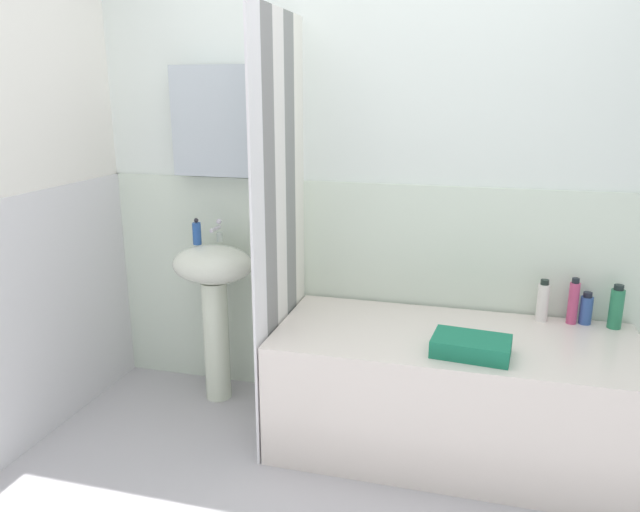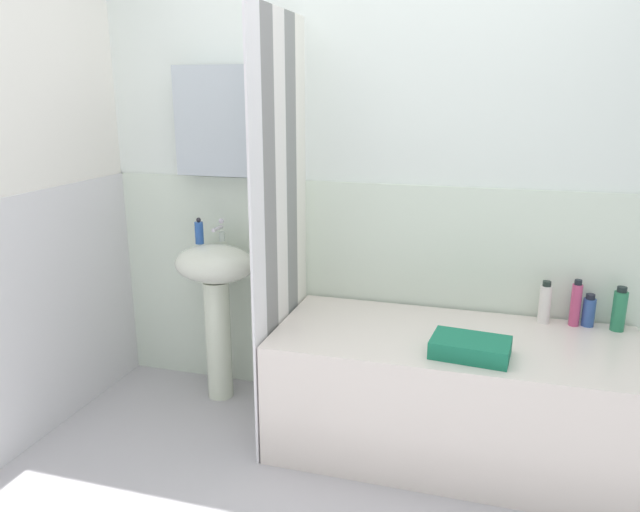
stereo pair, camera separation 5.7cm
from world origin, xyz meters
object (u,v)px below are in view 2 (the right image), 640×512
(sink, at_px, (216,287))
(conditioner_bottle, at_px, (545,303))
(soap_dispenser, at_px, (199,232))
(body_wash_bottle, at_px, (589,311))
(bathtub, at_px, (451,394))
(towel_folded, at_px, (470,347))
(lotion_bottle, at_px, (576,304))
(shampoo_bottle, at_px, (619,310))

(sink, height_order, conditioner_bottle, sink)
(soap_dispenser, relative_size, body_wash_bottle, 0.90)
(bathtub, xyz_separation_m, conditioner_bottle, (0.39, 0.30, 0.39))
(sink, bearing_deg, towel_folded, -15.25)
(body_wash_bottle, bearing_deg, sink, -175.84)
(conditioner_bottle, height_order, towel_folded, conditioner_bottle)
(body_wash_bottle, xyz_separation_m, towel_folded, (-0.52, -0.50, -0.04))
(bathtub, distance_m, lotion_bottle, 0.73)
(lotion_bottle, bearing_deg, body_wash_bottle, 10.45)
(shampoo_bottle, distance_m, conditioner_bottle, 0.32)
(shampoo_bottle, xyz_separation_m, lotion_bottle, (-0.19, 0.01, 0.01))
(sink, distance_m, body_wash_bottle, 1.87)
(sink, distance_m, conditioner_bottle, 1.67)
(shampoo_bottle, height_order, body_wash_bottle, shampoo_bottle)
(bathtub, xyz_separation_m, body_wash_bottle, (0.59, 0.31, 0.36))
(body_wash_bottle, height_order, towel_folded, body_wash_bottle)
(bathtub, bearing_deg, sink, 172.11)
(lotion_bottle, bearing_deg, shampoo_bottle, -3.18)
(sink, bearing_deg, conditioner_bottle, 4.21)
(body_wash_bottle, distance_m, conditioner_bottle, 0.20)
(sink, distance_m, soap_dispenser, 0.31)
(shampoo_bottle, bearing_deg, soap_dispenser, -177.17)
(body_wash_bottle, relative_size, conditioner_bottle, 0.76)
(soap_dispenser, height_order, lotion_bottle, soap_dispenser)
(sink, distance_m, lotion_bottle, 1.80)
(shampoo_bottle, relative_size, towel_folded, 0.66)
(bathtub, height_order, towel_folded, towel_folded)
(body_wash_bottle, bearing_deg, towel_folded, -135.83)
(sink, bearing_deg, lotion_bottle, 3.94)
(sink, xyz_separation_m, shampoo_bottle, (1.98, 0.11, 0.04))
(soap_dispenser, relative_size, conditioner_bottle, 0.68)
(towel_folded, bearing_deg, bathtub, 111.16)
(shampoo_bottle, relative_size, body_wash_bottle, 1.34)
(soap_dispenser, height_order, conditioner_bottle, soap_dispenser)
(sink, relative_size, shampoo_bottle, 4.12)
(sink, height_order, shampoo_bottle, sink)
(conditioner_bottle, xyz_separation_m, towel_folded, (-0.32, -0.49, -0.06))
(bathtub, height_order, lotion_bottle, lotion_bottle)
(bathtub, bearing_deg, shampoo_bottle, 22.06)
(sink, height_order, lotion_bottle, sink)
(bathtub, height_order, body_wash_bottle, body_wash_bottle)
(shampoo_bottle, bearing_deg, lotion_bottle, 176.82)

